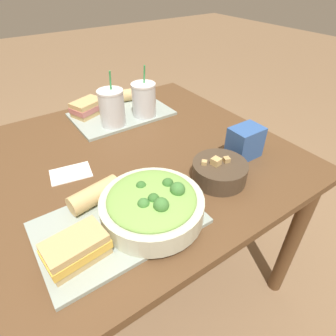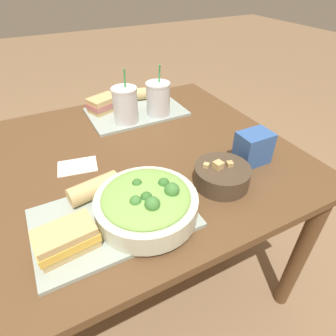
{
  "view_description": "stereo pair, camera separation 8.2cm",
  "coord_description": "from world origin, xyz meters",
  "px_view_note": "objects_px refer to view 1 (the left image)",
  "views": [
    {
      "loc": [
        -0.3,
        -0.77,
        1.3
      ],
      "look_at": [
        0.07,
        -0.23,
        0.8
      ],
      "focal_mm": 30.0,
      "sensor_mm": 36.0,
      "label": 1
    },
    {
      "loc": [
        -0.23,
        -0.81,
        1.3
      ],
      "look_at": [
        0.07,
        -0.23,
        0.8
      ],
      "focal_mm": 30.0,
      "sensor_mm": 36.0,
      "label": 2
    }
  ],
  "objects_px": {
    "baguette_near": "(95,194)",
    "napkin_folded": "(71,173)",
    "sandwich_near": "(76,249)",
    "sandwich_far": "(87,108)",
    "drink_cup_dark": "(112,109)",
    "soup_bowl": "(219,171)",
    "salad_bowl": "(152,204)",
    "drink_cup_red": "(144,101)",
    "baguette_far": "(127,95)",
    "chip_bag": "(245,142)"
  },
  "relations": [
    {
      "from": "baguette_near",
      "to": "napkin_folded",
      "type": "relative_size",
      "value": 1.08
    },
    {
      "from": "sandwich_near",
      "to": "napkin_folded",
      "type": "height_order",
      "value": "sandwich_near"
    },
    {
      "from": "sandwich_far",
      "to": "sandwich_near",
      "type": "bearing_deg",
      "value": -134.52
    },
    {
      "from": "sandwich_near",
      "to": "napkin_folded",
      "type": "xyz_separation_m",
      "value": [
        0.1,
        0.34,
        -0.04
      ]
    },
    {
      "from": "sandwich_far",
      "to": "drink_cup_dark",
      "type": "relative_size",
      "value": 0.71
    },
    {
      "from": "soup_bowl",
      "to": "napkin_folded",
      "type": "relative_size",
      "value": 1.2
    },
    {
      "from": "soup_bowl",
      "to": "baguette_near",
      "type": "distance_m",
      "value": 0.39
    },
    {
      "from": "salad_bowl",
      "to": "drink_cup_red",
      "type": "bearing_deg",
      "value": 61.17
    },
    {
      "from": "baguette_far",
      "to": "napkin_folded",
      "type": "xyz_separation_m",
      "value": [
        -0.42,
        -0.4,
        -0.04
      ]
    },
    {
      "from": "drink_cup_dark",
      "to": "napkin_folded",
      "type": "xyz_separation_m",
      "value": [
        -0.26,
        -0.21,
        -0.08
      ]
    },
    {
      "from": "sandwich_far",
      "to": "napkin_folded",
      "type": "distance_m",
      "value": 0.42
    },
    {
      "from": "baguette_near",
      "to": "chip_bag",
      "type": "height_order",
      "value": "chip_bag"
    },
    {
      "from": "sandwich_near",
      "to": "drink_cup_red",
      "type": "distance_m",
      "value": 0.75
    },
    {
      "from": "baguette_far",
      "to": "chip_bag",
      "type": "bearing_deg",
      "value": -155.56
    },
    {
      "from": "salad_bowl",
      "to": "baguette_near",
      "type": "relative_size",
      "value": 1.78
    },
    {
      "from": "drink_cup_dark",
      "to": "baguette_near",
      "type": "bearing_deg",
      "value": -121.97
    },
    {
      "from": "drink_cup_red",
      "to": "chip_bag",
      "type": "bearing_deg",
      "value": -73.54
    },
    {
      "from": "baguette_far",
      "to": "sandwich_near",
      "type": "bearing_deg",
      "value": 158.12
    },
    {
      "from": "soup_bowl",
      "to": "napkin_folded",
      "type": "bearing_deg",
      "value": 141.98
    },
    {
      "from": "salad_bowl",
      "to": "baguette_near",
      "type": "xyz_separation_m",
      "value": [
        -0.1,
        0.14,
        -0.02
      ]
    },
    {
      "from": "soup_bowl",
      "to": "napkin_folded",
      "type": "xyz_separation_m",
      "value": [
        -0.38,
        0.3,
        -0.03
      ]
    },
    {
      "from": "soup_bowl",
      "to": "drink_cup_dark",
      "type": "xyz_separation_m",
      "value": [
        -0.12,
        0.51,
        0.05
      ]
    },
    {
      "from": "drink_cup_red",
      "to": "baguette_far",
      "type": "bearing_deg",
      "value": 86.66
    },
    {
      "from": "sandwich_near",
      "to": "baguette_far",
      "type": "relative_size",
      "value": 1.12
    },
    {
      "from": "baguette_far",
      "to": "drink_cup_dark",
      "type": "bearing_deg",
      "value": 152.15
    },
    {
      "from": "sandwich_far",
      "to": "baguette_near",
      "type": "bearing_deg",
      "value": -130.56
    },
    {
      "from": "salad_bowl",
      "to": "sandwich_near",
      "type": "relative_size",
      "value": 1.83
    },
    {
      "from": "drink_cup_dark",
      "to": "chip_bag",
      "type": "xyz_separation_m",
      "value": [
        0.29,
        -0.46,
        -0.03
      ]
    },
    {
      "from": "baguette_far",
      "to": "drink_cup_dark",
      "type": "xyz_separation_m",
      "value": [
        -0.16,
        -0.18,
        0.04
      ]
    },
    {
      "from": "sandwich_far",
      "to": "napkin_folded",
      "type": "relative_size",
      "value": 1.1
    },
    {
      "from": "soup_bowl",
      "to": "baguette_far",
      "type": "relative_size",
      "value": 1.3
    },
    {
      "from": "salad_bowl",
      "to": "napkin_folded",
      "type": "bearing_deg",
      "value": 110.02
    },
    {
      "from": "sandwich_far",
      "to": "salad_bowl",
      "type": "bearing_deg",
      "value": -118.5
    },
    {
      "from": "soup_bowl",
      "to": "drink_cup_dark",
      "type": "relative_size",
      "value": 0.78
    },
    {
      "from": "chip_bag",
      "to": "drink_cup_red",
      "type": "bearing_deg",
      "value": 106.77
    },
    {
      "from": "drink_cup_dark",
      "to": "sandwich_near",
      "type": "bearing_deg",
      "value": -123.1
    },
    {
      "from": "baguette_near",
      "to": "drink_cup_dark",
      "type": "relative_size",
      "value": 0.7
    },
    {
      "from": "soup_bowl",
      "to": "sandwich_far",
      "type": "bearing_deg",
      "value": 104.74
    },
    {
      "from": "baguette_far",
      "to": "salad_bowl",
      "type": "bearing_deg",
      "value": 170.44
    },
    {
      "from": "baguette_near",
      "to": "baguette_far",
      "type": "distance_m",
      "value": 0.71
    },
    {
      "from": "drink_cup_red",
      "to": "chip_bag",
      "type": "distance_m",
      "value": 0.48
    },
    {
      "from": "baguette_near",
      "to": "drink_cup_dark",
      "type": "bearing_deg",
      "value": -41.47
    },
    {
      "from": "napkin_folded",
      "to": "drink_cup_red",
      "type": "bearing_deg",
      "value": 27.12
    },
    {
      "from": "soup_bowl",
      "to": "drink_cup_dark",
      "type": "height_order",
      "value": "drink_cup_dark"
    },
    {
      "from": "sandwich_near",
      "to": "napkin_folded",
      "type": "distance_m",
      "value": 0.35
    },
    {
      "from": "sandwich_far",
      "to": "napkin_folded",
      "type": "height_order",
      "value": "sandwich_far"
    },
    {
      "from": "soup_bowl",
      "to": "baguette_far",
      "type": "xyz_separation_m",
      "value": [
        0.04,
        0.7,
        0.01
      ]
    },
    {
      "from": "drink_cup_red",
      "to": "napkin_folded",
      "type": "bearing_deg",
      "value": -152.88
    },
    {
      "from": "salad_bowl",
      "to": "drink_cup_dark",
      "type": "relative_size",
      "value": 1.24
    },
    {
      "from": "chip_bag",
      "to": "napkin_folded",
      "type": "xyz_separation_m",
      "value": [
        -0.55,
        0.25,
        -0.05
      ]
    }
  ]
}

